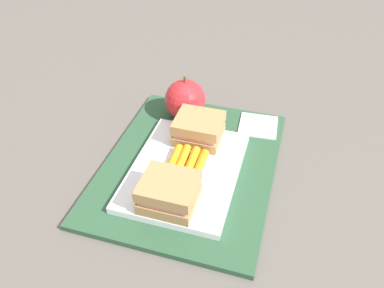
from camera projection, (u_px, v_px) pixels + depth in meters
name	position (u px, v px, depth m)	size (l,w,h in m)	color
ground_plane	(190.00, 167.00, 0.66)	(2.40, 2.40, 0.00)	#56514C
lunchbag_mat	(190.00, 165.00, 0.66)	(0.36, 0.28, 0.01)	#284C33
food_tray	(185.00, 170.00, 0.63)	(0.23, 0.17, 0.01)	white
sandwich_half_left	(169.00, 192.00, 0.56)	(0.07, 0.08, 0.04)	#9E7A4C
sandwich_half_right	(199.00, 129.00, 0.67)	(0.07, 0.08, 0.04)	#9E7A4C
carrot_sticks_bundle	(186.00, 165.00, 0.62)	(0.08, 0.06, 0.02)	orange
apple	(185.00, 100.00, 0.73)	(0.08, 0.08, 0.09)	red
paper_napkin	(258.00, 126.00, 0.73)	(0.07, 0.07, 0.00)	white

